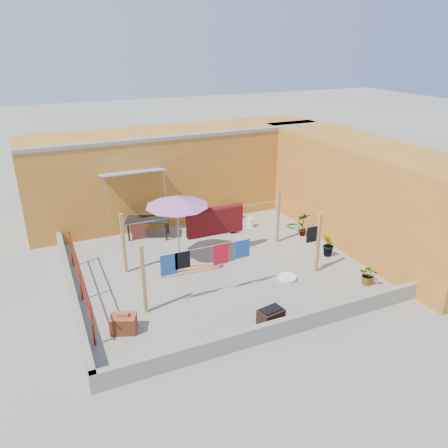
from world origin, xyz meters
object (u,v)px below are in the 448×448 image
at_px(patio_umbrella, 177,202).
at_px(water_jug_a, 300,229).
at_px(white_basin, 287,278).
at_px(water_jug_b, 250,223).
at_px(plant_back_a, 228,211).
at_px(outdoor_table, 148,221).
at_px(brazier, 271,318).
at_px(green_hose, 294,226).
at_px(brick_stack, 124,323).

xyz_separation_m(patio_umbrella, water_jug_a, (4.50, 0.36, -1.81)).
height_order(white_basin, water_jug_a, water_jug_a).
xyz_separation_m(patio_umbrella, white_basin, (2.43, -2.15, -1.91)).
relative_size(white_basin, water_jug_b, 1.41).
relative_size(white_basin, plant_back_a, 0.78).
height_order(patio_umbrella, outdoor_table, patio_umbrella).
bearing_deg(brazier, water_jug_a, 49.78).
distance_m(brazier, green_hose, 6.08).
height_order(brick_stack, water_jug_b, brick_stack).
xyz_separation_m(white_basin, green_hose, (2.17, 3.07, -0.02)).
height_order(brazier, white_basin, brazier).
bearing_deg(brick_stack, plant_back_a, 45.87).
xyz_separation_m(water_jug_a, water_jug_b, (-1.32, 1.18, 0.02)).
height_order(white_basin, plant_back_a, plant_back_a).
bearing_deg(outdoor_table, green_hose, -14.47).
distance_m(white_basin, water_jug_a, 3.26).
bearing_deg(white_basin, water_jug_b, 78.47).
bearing_deg(plant_back_a, brazier, -106.15).
bearing_deg(water_jug_a, water_jug_b, 138.12).
relative_size(patio_umbrella, outdoor_table, 1.42).
relative_size(brazier, water_jug_a, 1.87).
relative_size(brick_stack, brazier, 1.09).
bearing_deg(water_jug_a, patio_umbrella, -175.43).
distance_m(brick_stack, brazier, 3.37).
height_order(brick_stack, water_jug_a, brick_stack).
xyz_separation_m(brazier, water_jug_a, (3.60, 4.26, -0.10)).
bearing_deg(white_basin, patio_umbrella, 138.42).
height_order(brick_stack, plant_back_a, plant_back_a).
relative_size(water_jug_b, green_hose, 0.77).
relative_size(white_basin, green_hose, 1.09).
bearing_deg(green_hose, water_jug_a, -100.33).
xyz_separation_m(outdoor_table, water_jug_a, (4.84, -1.83, -0.45)).
height_order(water_jug_b, plant_back_a, plant_back_a).
bearing_deg(water_jug_a, white_basin, -129.52).
height_order(brick_stack, green_hose, brick_stack).
distance_m(outdoor_table, brick_stack, 5.22).
xyz_separation_m(patio_umbrella, plant_back_a, (2.75, 2.48, -1.61)).
bearing_deg(green_hose, white_basin, -125.32).
bearing_deg(water_jug_b, white_basin, -101.53).
bearing_deg(water_jug_b, water_jug_a, -41.88).
bearing_deg(patio_umbrella, outdoor_table, 98.89).
xyz_separation_m(brazier, water_jug_b, (2.28, 5.44, -0.08)).
xyz_separation_m(patio_umbrella, brazier, (0.90, -3.90, -1.71)).
bearing_deg(outdoor_table, water_jug_a, -20.71).
bearing_deg(brick_stack, white_basin, 6.16).
relative_size(outdoor_table, brick_stack, 2.32).
relative_size(patio_umbrella, water_jug_b, 5.82).
height_order(water_jug_a, green_hose, water_jug_a).
xyz_separation_m(white_basin, water_jug_a, (2.07, 2.51, 0.10)).
distance_m(white_basin, green_hose, 3.76).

